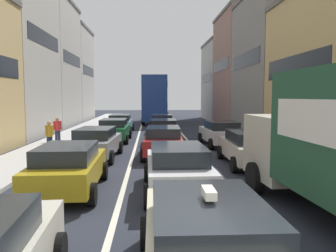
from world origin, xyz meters
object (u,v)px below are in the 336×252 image
(sedan_left_lane_fourth, at_px, (114,129))
(sedan_centre_lane_fifth, at_px, (162,123))
(wagon_right_lane_far, at_px, (221,133))
(sedan_left_lane_third, at_px, (96,142))
(wagon_left_lane_second, at_px, (68,167))
(sedan_left_lane_fifth, at_px, (120,123))
(sedan_right_lane_behind_truck, at_px, (248,147))
(pedestrian_mid_sidewalk, at_px, (58,129))
(hatchback_centre_lane_third, at_px, (163,141))
(coupe_centre_lane_fourth, at_px, (163,130))
(taxi_centre_lane_front, at_px, (207,243))
(bus_mid_queue_primary, at_px, (156,98))
(sedan_centre_lane_second, at_px, (177,168))
(pedestrian_far_sidewalk, at_px, (49,134))

(sedan_left_lane_fourth, xyz_separation_m, sedan_centre_lane_fifth, (3.37, 5.40, 0.00))
(wagon_right_lane_far, bearing_deg, sedan_left_lane_third, 116.38)
(wagon_left_lane_second, bearing_deg, sedan_centre_lane_fifth, -12.86)
(sedan_left_lane_fifth, xyz_separation_m, sedan_right_lane_behind_truck, (6.64, -13.49, 0.00))
(wagon_left_lane_second, xyz_separation_m, pedestrian_mid_sidewalk, (-3.28, 10.98, 0.15))
(hatchback_centre_lane_third, height_order, coupe_centre_lane_fourth, same)
(wagon_left_lane_second, bearing_deg, taxi_centre_lane_front, -150.30)
(sedan_left_lane_third, distance_m, pedestrian_mid_sidewalk, 6.27)
(wagon_left_lane_second, bearing_deg, sedan_right_lane_behind_truck, -62.37)
(sedan_left_lane_fifth, bearing_deg, bus_mid_queue_primary, -16.99)
(sedan_centre_lane_second, relative_size, hatchback_centre_lane_third, 0.99)
(sedan_right_lane_behind_truck, bearing_deg, hatchback_centre_lane_third, 58.62)
(taxi_centre_lane_front, relative_size, wagon_right_lane_far, 0.98)
(hatchback_centre_lane_third, relative_size, pedestrian_far_sidewalk, 2.63)
(taxi_centre_lane_front, distance_m, sedan_centre_lane_second, 5.30)
(wagon_left_lane_second, bearing_deg, sedan_left_lane_fourth, -2.06)
(sedan_left_lane_fourth, relative_size, wagon_right_lane_far, 0.98)
(hatchback_centre_lane_third, bearing_deg, sedan_left_lane_third, 99.24)
(taxi_centre_lane_front, distance_m, sedan_left_lane_third, 11.72)
(wagon_right_lane_far, xyz_separation_m, bus_mid_queue_primary, (-3.54, 17.71, 2.03))
(pedestrian_mid_sidewalk, bearing_deg, sedan_left_lane_third, 175.41)
(taxi_centre_lane_front, bearing_deg, sedan_centre_lane_second, 0.22)
(sedan_centre_lane_second, relative_size, sedan_left_lane_fourth, 1.00)
(hatchback_centre_lane_third, relative_size, sedan_centre_lane_fifth, 1.00)
(pedestrian_mid_sidewalk, bearing_deg, sedan_centre_lane_fifth, -83.29)
(hatchback_centre_lane_third, xyz_separation_m, pedestrian_mid_sidewalk, (-6.46, 4.96, 0.15))
(sedan_left_lane_third, xyz_separation_m, wagon_right_lane_far, (6.81, 3.85, 0.00))
(hatchback_centre_lane_third, bearing_deg, wagon_right_lane_far, -44.19)
(sedan_right_lane_behind_truck, height_order, pedestrian_mid_sidewalk, pedestrian_mid_sidewalk)
(sedan_centre_lane_second, bearing_deg, sedan_left_lane_third, 29.13)
(pedestrian_mid_sidewalk, xyz_separation_m, pedestrian_far_sidewalk, (0.41, -3.13, 0.00))
(sedan_left_lane_third, bearing_deg, hatchback_centre_lane_third, -79.81)
(sedan_centre_lane_fifth, relative_size, sedan_left_lane_fifth, 1.01)
(bus_mid_queue_primary, height_order, pedestrian_mid_sidewalk, bus_mid_queue_primary)
(sedan_right_lane_behind_truck, distance_m, wagon_right_lane_far, 5.75)
(wagon_right_lane_far, bearing_deg, sedan_centre_lane_second, 157.60)
(sedan_centre_lane_fifth, bearing_deg, sedan_centre_lane_second, -178.50)
(sedan_left_lane_fifth, bearing_deg, pedestrian_mid_sidewalk, 151.89)
(sedan_centre_lane_fifth, bearing_deg, bus_mid_queue_primary, 3.74)
(sedan_centre_lane_second, relative_size, wagon_left_lane_second, 1.00)
(pedestrian_far_sidewalk, bearing_deg, sedan_left_lane_fifth, -73.41)
(coupe_centre_lane_fourth, xyz_separation_m, sedan_left_lane_fourth, (-3.24, 0.51, 0.00))
(sedan_centre_lane_fifth, bearing_deg, wagon_left_lane_second, 170.46)
(pedestrian_far_sidewalk, bearing_deg, sedan_centre_lane_second, 161.67)
(hatchback_centre_lane_third, height_order, sedan_centre_lane_fifth, same)
(taxi_centre_lane_front, bearing_deg, sedan_left_lane_fifth, 8.35)
(wagon_left_lane_second, bearing_deg, bus_mid_queue_primary, -8.07)
(coupe_centre_lane_fourth, bearing_deg, sedan_right_lane_behind_truck, -153.39)
(coupe_centre_lane_fourth, bearing_deg, taxi_centre_lane_front, -177.28)
(taxi_centre_lane_front, relative_size, sedan_centre_lane_second, 1.00)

